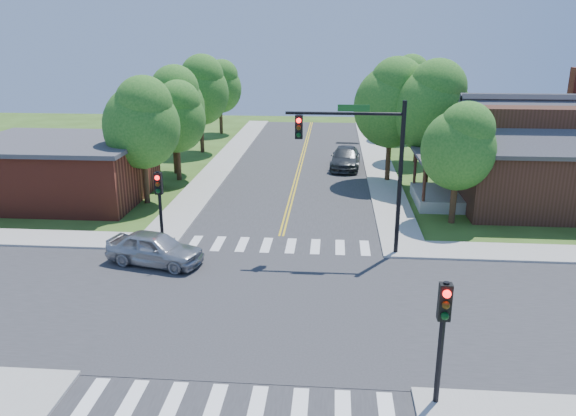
# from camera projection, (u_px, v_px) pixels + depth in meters

# --- Properties ---
(ground) EXTENTS (100.00, 100.00, 0.00)m
(ground) POSITION_uv_depth(u_px,v_px,m) (263.00, 305.00, 21.57)
(ground) COLOR #324D18
(ground) RESTS_ON ground
(road_ns) EXTENTS (10.00, 90.00, 0.04)m
(road_ns) POSITION_uv_depth(u_px,v_px,m) (263.00, 305.00, 21.57)
(road_ns) COLOR #2D2D30
(road_ns) RESTS_ON ground
(road_ew) EXTENTS (90.00, 10.00, 0.04)m
(road_ew) POSITION_uv_depth(u_px,v_px,m) (263.00, 304.00, 21.57)
(road_ew) COLOR #2D2D30
(road_ew) RESTS_ON ground
(intersection_patch) EXTENTS (10.20, 10.20, 0.06)m
(intersection_patch) POSITION_uv_depth(u_px,v_px,m) (263.00, 305.00, 21.57)
(intersection_patch) COLOR #2D2D30
(intersection_patch) RESTS_ON ground
(sidewalk_ne) EXTENTS (40.00, 40.00, 0.14)m
(sidewalk_ne) POSITION_uv_depth(u_px,v_px,m) (543.00, 197.00, 35.35)
(sidewalk_ne) COLOR #9E9B93
(sidewalk_ne) RESTS_ON ground
(sidewalk_nw) EXTENTS (40.00, 40.00, 0.14)m
(sidewalk_nw) POSITION_uv_depth(u_px,v_px,m) (59.00, 186.00, 37.82)
(sidewalk_nw) COLOR #9E9B93
(sidewalk_nw) RESTS_ON ground
(crosswalk_north) EXTENTS (8.85, 2.00, 0.01)m
(crosswalk_north) POSITION_uv_depth(u_px,v_px,m) (279.00, 245.00, 27.45)
(crosswalk_north) COLOR white
(crosswalk_north) RESTS_ON ground
(crosswalk_south) EXTENTS (8.85, 2.00, 0.01)m
(crosswalk_south) POSITION_uv_depth(u_px,v_px,m) (235.00, 407.00, 15.67)
(crosswalk_south) COLOR white
(crosswalk_south) RESTS_ON ground
(centerline) EXTENTS (0.30, 90.00, 0.01)m
(centerline) POSITION_uv_depth(u_px,v_px,m) (263.00, 304.00, 21.56)
(centerline) COLOR gold
(centerline) RESTS_ON ground
(signal_mast_ne) EXTENTS (5.30, 0.42, 7.20)m
(signal_mast_ne) POSITION_uv_depth(u_px,v_px,m) (364.00, 153.00, 25.11)
(signal_mast_ne) COLOR black
(signal_mast_ne) RESTS_ON ground
(signal_pole_se) EXTENTS (0.34, 0.42, 3.80)m
(signal_pole_se) POSITION_uv_depth(u_px,v_px,m) (443.00, 321.00, 14.99)
(signal_pole_se) COLOR black
(signal_pole_se) RESTS_ON ground
(signal_pole_nw) EXTENTS (0.34, 0.42, 3.80)m
(signal_pole_nw) POSITION_uv_depth(u_px,v_px,m) (159.00, 195.00, 26.51)
(signal_pole_nw) COLOR black
(signal_pole_nw) RESTS_ON ground
(house_ne) EXTENTS (13.05, 8.80, 7.11)m
(house_ne) POSITION_uv_depth(u_px,v_px,m) (548.00, 151.00, 32.92)
(house_ne) COLOR #361D13
(house_ne) RESTS_ON ground
(building_nw) EXTENTS (10.40, 8.40, 3.73)m
(building_nw) POSITION_uv_depth(u_px,v_px,m) (61.00, 170.00, 34.66)
(building_nw) COLOR maroon
(building_nw) RESTS_ON ground
(tree_e_a) EXTENTS (3.92, 3.72, 6.66)m
(tree_e_a) POSITION_uv_depth(u_px,v_px,m) (460.00, 145.00, 29.48)
(tree_e_a) COLOR #382314
(tree_e_a) RESTS_ON ground
(tree_e_b) EXTENTS (4.99, 4.74, 8.48)m
(tree_e_b) POSITION_uv_depth(u_px,v_px,m) (432.00, 105.00, 35.93)
(tree_e_b) COLOR #382314
(tree_e_b) RESTS_ON ground
(tree_e_c) EXTENTS (4.54, 4.31, 7.72)m
(tree_e_c) POSITION_uv_depth(u_px,v_px,m) (421.00, 98.00, 43.52)
(tree_e_c) COLOR #382314
(tree_e_c) RESTS_ON ground
(tree_e_d) EXTENTS (4.74, 4.50, 8.05)m
(tree_e_d) POSITION_uv_depth(u_px,v_px,m) (408.00, 84.00, 52.91)
(tree_e_d) COLOR #382314
(tree_e_d) RESTS_ON ground
(tree_w_a) EXTENTS (4.52, 4.30, 7.69)m
(tree_w_a) POSITION_uv_depth(u_px,v_px,m) (142.00, 121.00, 32.83)
(tree_w_a) COLOR #382314
(tree_w_a) RESTS_ON ground
(tree_w_b) EXTENTS (4.63, 4.39, 7.86)m
(tree_w_b) POSITION_uv_depth(u_px,v_px,m) (173.00, 103.00, 39.97)
(tree_w_b) COLOR #382314
(tree_w_b) RESTS_ON ground
(tree_w_c) EXTENTS (4.88, 4.64, 8.30)m
(tree_w_c) POSITION_uv_depth(u_px,v_px,m) (200.00, 89.00, 47.08)
(tree_w_c) COLOR #382314
(tree_w_c) RESTS_ON ground
(tree_w_d) EXTENTS (4.37, 4.15, 7.42)m
(tree_w_d) POSITION_uv_depth(u_px,v_px,m) (220.00, 85.00, 56.08)
(tree_w_d) COLOR #382314
(tree_w_d) RESTS_ON ground
(tree_house) EXTENTS (5.02, 4.77, 8.53)m
(tree_house) POSITION_uv_depth(u_px,v_px,m) (393.00, 101.00, 37.52)
(tree_house) COLOR #382314
(tree_house) RESTS_ON ground
(tree_bldg) EXTENTS (4.10, 3.90, 6.97)m
(tree_bldg) POSITION_uv_depth(u_px,v_px,m) (177.00, 115.00, 38.32)
(tree_bldg) COLOR #382314
(tree_bldg) RESTS_ON ground
(car_silver) EXTENTS (3.86, 5.24, 1.50)m
(car_silver) POSITION_uv_depth(u_px,v_px,m) (155.00, 249.00, 25.09)
(car_silver) COLOR #A8AAAF
(car_silver) RESTS_ON ground
(car_dgrey) EXTENTS (2.85, 5.58, 1.53)m
(car_dgrey) POSITION_uv_depth(u_px,v_px,m) (345.00, 158.00, 42.79)
(car_dgrey) COLOR #333739
(car_dgrey) RESTS_ON ground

